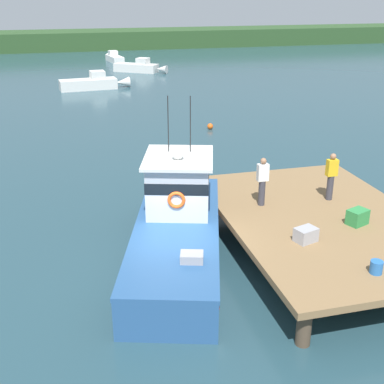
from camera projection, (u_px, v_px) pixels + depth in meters
ground_plane at (175, 269)px, 15.18m from camera, size 200.00×200.00×0.00m
dock at (323, 220)px, 15.89m from camera, size 6.00×9.00×1.20m
main_fishing_boat at (178, 223)px, 15.87m from camera, size 4.73×9.91×4.80m
crate_single_by_cleat at (306, 235)px, 14.23m from camera, size 0.71×0.60×0.41m
crate_single_far at (357, 217)px, 15.25m from camera, size 0.72×0.63×0.47m
bait_bucket at (376, 267)px, 12.64m from camera, size 0.32×0.32×0.34m
deckhand_by_the_boat at (331, 176)px, 16.83m from camera, size 0.36×0.22×1.63m
deckhand_further_back at (262, 181)px, 16.39m from camera, size 0.36×0.22×1.63m
moored_boat_far_right at (93, 83)px, 42.21m from camera, size 5.94×1.95×1.49m
moored_boat_off_the_point at (114, 58)px, 58.21m from camera, size 1.82×4.82×1.20m
moored_boat_far_left at (140, 67)px, 50.84m from camera, size 5.24×4.03×1.42m
mooring_buoy_outer at (210, 126)px, 30.26m from camera, size 0.35×0.35×0.35m
far_shoreline at (78, 40)px, 70.37m from camera, size 120.00×8.00×2.40m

